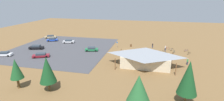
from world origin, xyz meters
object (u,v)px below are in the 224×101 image
object	(u,v)px
car_silver_inner_stall	(69,41)
bicycle_yellow_near_porch	(167,56)
car_green_far_end	(92,49)
bicycle_teal_yard_front	(174,52)
visitor_crossing_yard	(187,61)
car_black_back_corner	(36,47)
visitor_by_pavilion	(153,45)
bicycle_blue_trailside	(164,52)
pine_far_west	(139,89)
car_white_aisle_side	(4,54)
bicycle_silver_lone_east	(172,49)
visitor_near_lot	(165,48)
bike_pavilion	(145,56)
pine_mideast	(47,70)
car_maroon_end_stall	(41,55)
bicycle_black_edge_north	(189,53)
bicycle_teal_mid_cluster	(146,51)
lot_sign	(117,44)
bicycle_orange_front_row	(159,52)
bicycle_purple_edge_south	(186,50)
bicycle_red_yard_right	(167,48)
pine_center	(188,78)
car_blue_by_curb	(52,39)
bicycle_green_yard_center	(160,55)
car_tan_second_row	(51,37)
bicycle_white_lone_west	(152,53)
pine_far_east	(16,69)

from	to	relation	value
car_silver_inner_stall	bicycle_yellow_near_porch	bearing A→B (deg)	166.34
car_green_far_end	car_silver_inner_stall	world-z (taller)	car_green_far_end
bicycle_teal_yard_front	visitor_crossing_yard	world-z (taller)	visitor_crossing_yard
car_black_back_corner	visitor_by_pavilion	size ratio (longest dim) A/B	2.85
bicycle_blue_trailside	pine_far_west	bearing A→B (deg)	80.36
car_white_aisle_side	bicycle_silver_lone_east	bearing A→B (deg)	-160.49
visitor_near_lot	bike_pavilion	bearing A→B (deg)	68.88
bicycle_yellow_near_porch	visitor_by_pavilion	bearing A→B (deg)	-65.79
bicycle_blue_trailside	car_green_far_end	xyz separation A→B (m)	(23.55, 3.52, 0.40)
pine_mideast	car_green_far_end	size ratio (longest dim) A/B	1.49
car_maroon_end_stall	car_black_back_corner	bearing A→B (deg)	-46.63
bicycle_black_edge_north	bicycle_teal_mid_cluster	size ratio (longest dim) A/B	0.85
lot_sign	bicycle_yellow_near_porch	size ratio (longest dim) A/B	1.27
bicycle_silver_lone_east	visitor_near_lot	size ratio (longest dim) A/B	0.82
bicycle_orange_front_row	visitor_crossing_yard	xyz separation A→B (m)	(-7.15, 8.36, 0.51)
bicycle_purple_edge_south	visitor_near_lot	world-z (taller)	visitor_near_lot
pine_mideast	bicycle_black_edge_north	distance (m)	42.75
bicycle_red_yard_right	pine_center	bearing A→B (deg)	90.97
bicycle_purple_edge_south	bicycle_teal_mid_cluster	xyz separation A→B (m)	(12.87, 4.18, 0.05)
car_green_far_end	visitor_by_pavilion	xyz separation A→B (m)	(-19.82, -8.69, 0.19)
pine_center	car_blue_by_curb	world-z (taller)	pine_center
pine_mideast	visitor_crossing_yard	size ratio (longest dim) A/B	3.94
pine_far_west	bicycle_green_yard_center	distance (m)	29.73
bicycle_yellow_near_porch	pine_center	bearing A→B (deg)	93.31
bike_pavilion	car_tan_second_row	xyz separation A→B (m)	(42.05, -23.11, -2.11)
bicycle_blue_trailside	car_blue_by_curb	xyz separation A→B (m)	(43.87, -5.77, 0.39)
bicycle_blue_trailside	car_silver_inner_stall	world-z (taller)	car_silver_inner_stall
bicycle_teal_mid_cluster	visitor_near_lot	bearing A→B (deg)	-150.01
bicycle_black_edge_north	bicycle_yellow_near_porch	distance (m)	8.41
bicycle_green_yard_center	visitor_by_pavilion	world-z (taller)	visitor_by_pavilion
bicycle_teal_yard_front	car_white_aisle_side	distance (m)	53.05
bicycle_purple_edge_south	car_silver_inner_stall	xyz separation A→B (m)	(43.16, -1.11, 0.38)
bicycle_black_edge_north	bicycle_white_lone_west	bearing A→B (deg)	14.79
bicycle_white_lone_west	car_black_back_corner	size ratio (longest dim) A/B	0.35
visitor_near_lot	pine_mideast	bearing A→B (deg)	53.99
bicycle_teal_yard_front	car_black_back_corner	xyz separation A→B (m)	(46.00, 6.36, 0.40)
bicycle_silver_lone_east	visitor_crossing_yard	distance (m)	12.82
lot_sign	pine_center	bearing A→B (deg)	120.45
bicycle_teal_yard_front	pine_far_east	bearing A→B (deg)	43.35
pine_far_east	visitor_by_pavilion	xyz separation A→B (m)	(-25.55, -35.20, -3.15)
bicycle_orange_front_row	car_blue_by_curb	world-z (taller)	car_blue_by_curb
bicycle_orange_front_row	car_blue_by_curb	bearing A→B (deg)	-8.84
pine_far_east	bicycle_purple_edge_south	size ratio (longest dim) A/B	4.25
bike_pavilion	visitor_by_pavilion	size ratio (longest dim) A/B	8.18
car_white_aisle_side	car_black_back_corner	bearing A→B (deg)	-119.19
car_silver_inner_stall	car_white_aisle_side	xyz separation A→B (m)	(11.83, 19.03, 0.01)
bicycle_red_yard_right	bicycle_teal_mid_cluster	xyz separation A→B (m)	(7.01, 5.42, 0.03)
bicycle_green_yard_center	visitor_near_lot	distance (m)	7.17
pine_far_east	car_maroon_end_stall	bearing A→B (deg)	-68.02
bicycle_yellow_near_porch	car_maroon_end_stall	bearing A→B (deg)	13.12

